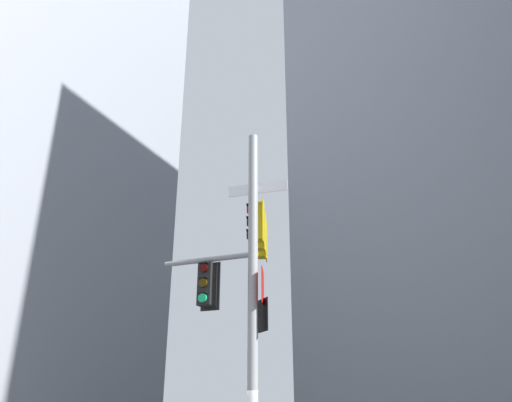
% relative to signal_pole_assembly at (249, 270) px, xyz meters
% --- Properties ---
extents(building_tower_left, '(12.93, 12.93, 31.94)m').
position_rel_signal_pole_assembly_xyz_m(building_tower_left, '(-16.06, 4.60, 10.71)').
color(building_tower_left, '#9399A3').
rests_on(building_tower_left, ground).
extents(building_mid_block, '(16.16, 16.16, 35.89)m').
position_rel_signal_pole_assembly_xyz_m(building_mid_block, '(3.72, 23.08, 12.69)').
color(building_mid_block, '#9399A3').
rests_on(building_mid_block, ground).
extents(signal_pole_assembly, '(3.04, 2.92, 8.52)m').
position_rel_signal_pole_assembly_xyz_m(signal_pole_assembly, '(0.00, 0.00, 0.00)').
color(signal_pole_assembly, '#9EA0A3').
rests_on(signal_pole_assembly, ground).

